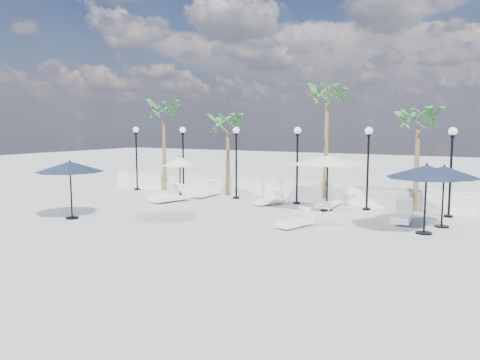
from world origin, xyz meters
The scene contains 27 objects.
ground centered at (0.00, 0.00, 0.00)m, with size 100.00×100.00×0.00m, color gray.
balustrade centered at (0.00, 7.50, 0.47)m, with size 26.00×0.30×1.01m.
lamppost_0 centered at (-10.50, 6.50, 2.49)m, with size 0.36×0.36×3.84m.
lamppost_1 centered at (-7.00, 6.50, 2.49)m, with size 0.36×0.36×3.84m.
lamppost_2 centered at (-3.50, 6.50, 2.49)m, with size 0.36×0.36×3.84m.
lamppost_3 centered at (0.00, 6.50, 2.49)m, with size 0.36×0.36×3.84m.
lamppost_4 centered at (3.50, 6.50, 2.49)m, with size 0.36×0.36×3.84m.
lamppost_5 centered at (7.00, 6.50, 2.49)m, with size 0.36×0.36×3.84m.
palm_0 centered at (-9.00, 7.30, 4.53)m, with size 2.60×2.60×5.50m.
palm_1 centered at (-4.50, 7.30, 3.75)m, with size 2.60×2.60×4.70m.
palm_2 centered at (1.20, 7.30, 5.12)m, with size 2.60×2.60×6.10m.
palm_3 centered at (5.50, 7.30, 3.95)m, with size 2.60×2.60×4.90m.
lounger_0 centered at (-5.86, 3.81, 0.26)m, with size 1.27×2.21×0.79m.
lounger_1 centered at (-5.27, 6.22, 0.27)m, with size 0.81×2.15×0.79m.
lounger_2 centered at (-6.60, 4.19, 0.25)m, with size 0.66×1.99×0.74m.
lounger_3 centered at (-1.08, 5.58, 0.22)m, with size 1.05×1.85×0.66m.
lounger_4 centered at (2.12, 1.38, 0.22)m, with size 1.04×1.82×0.65m.
lounger_5 centered at (1.76, 6.22, 0.27)m, with size 0.80×2.20×0.81m.
lounger_6 centered at (5.48, 4.39, 0.27)m, with size 0.88×2.21×0.81m.
side_table_0 centered at (-5.94, 6.20, 0.29)m, with size 0.49×0.49×0.48m.
side_table_1 centered at (-1.71, 5.89, 0.28)m, with size 0.48×0.48×0.47m.
side_table_2 centered at (2.15, 5.13, 0.28)m, with size 0.48×0.48×0.47m.
parasol_navy_left centered at (-6.75, -1.69, 2.19)m, with size 2.81×2.81×2.48m.
parasol_navy_mid centered at (6.98, 4.19, 2.13)m, with size 2.70×2.70×2.42m.
parasol_navy_right centered at (6.56, 2.67, 2.25)m, with size 2.86×2.86×2.56m.
parasol_cream_sq_a centered at (2.00, 5.27, 2.54)m, with size 5.58×5.58×2.74m.
parasol_cream_small centered at (-6.06, 4.93, 1.99)m, with size 1.89×1.89×2.32m.
Camera 1 is at (8.96, -15.02, 3.87)m, focal length 35.00 mm.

